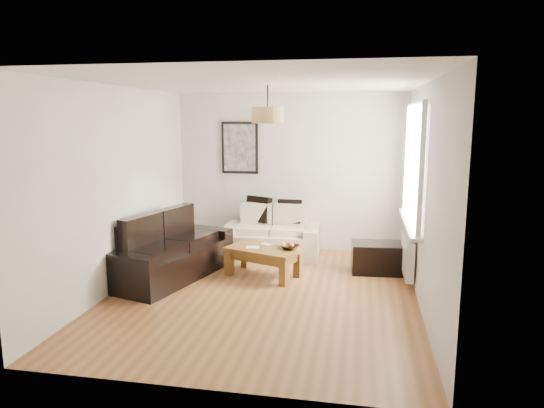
% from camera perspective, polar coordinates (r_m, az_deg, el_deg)
% --- Properties ---
extents(floor, '(4.50, 4.50, 0.00)m').
position_cam_1_polar(floor, '(6.27, -1.01, -10.46)').
color(floor, brown).
rests_on(floor, ground).
extents(ceiling, '(3.80, 4.50, 0.00)m').
position_cam_1_polar(ceiling, '(5.88, -1.09, 14.00)').
color(ceiling, white).
rests_on(ceiling, floor).
extents(wall_back, '(3.80, 0.04, 2.60)m').
position_cam_1_polar(wall_back, '(8.13, 2.12, 3.74)').
color(wall_back, silver).
rests_on(wall_back, floor).
extents(wall_front, '(3.80, 0.04, 2.60)m').
position_cam_1_polar(wall_front, '(3.80, -7.85, -3.72)').
color(wall_front, silver).
rests_on(wall_front, floor).
extents(wall_left, '(0.04, 4.50, 2.60)m').
position_cam_1_polar(wall_left, '(6.58, -17.50, 1.77)').
color(wall_left, silver).
rests_on(wall_left, floor).
extents(wall_right, '(0.04, 4.50, 2.60)m').
position_cam_1_polar(wall_right, '(5.86, 17.46, 0.80)').
color(wall_right, silver).
rests_on(wall_right, floor).
extents(window_bay, '(0.14, 1.90, 1.60)m').
position_cam_1_polar(window_bay, '(6.61, 16.44, 4.48)').
color(window_bay, white).
rests_on(window_bay, wall_right).
extents(radiator, '(0.10, 0.90, 0.52)m').
position_cam_1_polar(radiator, '(6.83, 15.59, -5.74)').
color(radiator, white).
rests_on(radiator, wall_right).
extents(poster, '(0.62, 0.04, 0.87)m').
position_cam_1_polar(poster, '(8.24, -3.79, 6.60)').
color(poster, black).
rests_on(poster, wall_back).
extents(pendant_shade, '(0.40, 0.40, 0.20)m').
position_cam_1_polar(pendant_shade, '(6.16, -0.52, 10.38)').
color(pendant_shade, tan).
rests_on(pendant_shade, ceiling).
extents(loveseat_cream, '(1.56, 0.89, 0.76)m').
position_cam_1_polar(loveseat_cream, '(7.87, -0.02, -3.28)').
color(loveseat_cream, '#BBAB96').
rests_on(loveseat_cream, floor).
extents(sofa_leather, '(1.42, 2.10, 0.83)m').
position_cam_1_polar(sofa_leather, '(6.94, -11.99, -5.03)').
color(sofa_leather, black).
rests_on(sofa_leather, floor).
extents(coffee_table, '(1.13, 0.85, 0.41)m').
position_cam_1_polar(coffee_table, '(6.86, -1.01, -6.82)').
color(coffee_table, brown).
rests_on(coffee_table, floor).
extents(ottoman, '(0.78, 0.53, 0.43)m').
position_cam_1_polar(ottoman, '(7.19, 12.33, -6.17)').
color(ottoman, black).
rests_on(ottoman, floor).
extents(cushion_left, '(0.45, 0.29, 0.43)m').
position_cam_1_polar(cushion_left, '(8.03, -1.64, -0.64)').
color(cushion_left, black).
rests_on(cushion_left, loveseat_cream).
extents(cushion_right, '(0.40, 0.13, 0.39)m').
position_cam_1_polar(cushion_right, '(7.94, 2.08, -0.90)').
color(cushion_right, black).
rests_on(cushion_right, loveseat_cream).
extents(fruit_bowl, '(0.30, 0.30, 0.06)m').
position_cam_1_polar(fruit_bowl, '(6.73, 2.13, -5.08)').
color(fruit_bowl, black).
rests_on(fruit_bowl, coffee_table).
extents(orange_a, '(0.08, 0.08, 0.07)m').
position_cam_1_polar(orange_a, '(6.80, 1.33, -4.81)').
color(orange_a, orange).
rests_on(orange_a, fruit_bowl).
extents(orange_b, '(0.07, 0.07, 0.06)m').
position_cam_1_polar(orange_b, '(6.80, 2.33, -4.83)').
color(orange_b, '#FA5F15').
rests_on(orange_b, fruit_bowl).
extents(orange_c, '(0.07, 0.07, 0.06)m').
position_cam_1_polar(orange_c, '(6.85, 1.32, -4.71)').
color(orange_c, orange).
rests_on(orange_c, fruit_bowl).
extents(papers, '(0.20, 0.15, 0.01)m').
position_cam_1_polar(papers, '(6.83, -2.31, -5.09)').
color(papers, silver).
rests_on(papers, coffee_table).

